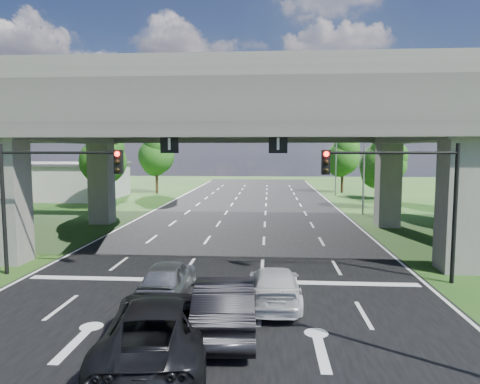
# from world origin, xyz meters

# --- Properties ---
(ground) EXTENTS (160.00, 160.00, 0.00)m
(ground) POSITION_xyz_m (0.00, 0.00, 0.00)
(ground) COLOR #1C4516
(ground) RESTS_ON ground
(road) EXTENTS (18.00, 120.00, 0.03)m
(road) POSITION_xyz_m (0.00, 10.00, 0.01)
(road) COLOR black
(road) RESTS_ON ground
(overpass) EXTENTS (80.00, 15.00, 10.00)m
(overpass) POSITION_xyz_m (0.00, 12.00, 7.92)
(overpass) COLOR #363331
(overpass) RESTS_ON ground
(warehouse) EXTENTS (20.00, 10.00, 4.00)m
(warehouse) POSITION_xyz_m (-26.00, 35.00, 2.00)
(warehouse) COLOR #9E9E99
(warehouse) RESTS_ON ground
(signal_right) EXTENTS (5.76, 0.54, 6.00)m
(signal_right) POSITION_xyz_m (7.82, 3.94, 4.19)
(signal_right) COLOR black
(signal_right) RESTS_ON ground
(signal_left) EXTENTS (5.76, 0.54, 6.00)m
(signal_left) POSITION_xyz_m (-7.82, 3.94, 4.19)
(signal_left) COLOR black
(signal_left) RESTS_ON ground
(streetlight_far) EXTENTS (3.38, 0.25, 10.00)m
(streetlight_far) POSITION_xyz_m (10.10, 24.00, 5.85)
(streetlight_far) COLOR gray
(streetlight_far) RESTS_ON ground
(streetlight_beyond) EXTENTS (3.38, 0.25, 10.00)m
(streetlight_beyond) POSITION_xyz_m (10.10, 40.00, 5.85)
(streetlight_beyond) COLOR gray
(streetlight_beyond) RESTS_ON ground
(tree_left_near) EXTENTS (4.50, 4.50, 7.80)m
(tree_left_near) POSITION_xyz_m (-13.95, 26.00, 4.82)
(tree_left_near) COLOR black
(tree_left_near) RESTS_ON ground
(tree_left_mid) EXTENTS (3.91, 3.90, 6.76)m
(tree_left_mid) POSITION_xyz_m (-16.95, 34.00, 4.17)
(tree_left_mid) COLOR black
(tree_left_mid) RESTS_ON ground
(tree_left_far) EXTENTS (4.80, 4.80, 8.32)m
(tree_left_far) POSITION_xyz_m (-12.95, 42.00, 5.14)
(tree_left_far) COLOR black
(tree_left_far) RESTS_ON ground
(tree_right_near) EXTENTS (4.20, 4.20, 7.28)m
(tree_right_near) POSITION_xyz_m (13.05, 28.00, 4.50)
(tree_right_near) COLOR black
(tree_right_near) RESTS_ON ground
(tree_right_mid) EXTENTS (3.91, 3.90, 6.76)m
(tree_right_mid) POSITION_xyz_m (16.05, 36.00, 4.17)
(tree_right_mid) COLOR black
(tree_right_mid) RESTS_ON ground
(tree_right_far) EXTENTS (4.50, 4.50, 7.80)m
(tree_right_far) POSITION_xyz_m (12.05, 44.00, 4.82)
(tree_right_far) COLOR black
(tree_right_far) RESTS_ON ground
(car_silver) EXTENTS (1.71, 4.22, 1.43)m
(car_silver) POSITION_xyz_m (-1.80, 1.48, 0.75)
(car_silver) COLOR gray
(car_silver) RESTS_ON road
(car_dark) EXTENTS (2.15, 5.26, 1.70)m
(car_dark) POSITION_xyz_m (0.74, -1.56, 0.88)
(car_dark) COLOR black
(car_dark) RESTS_ON road
(car_white) EXTENTS (1.94, 4.64, 1.34)m
(car_white) POSITION_xyz_m (2.32, 0.92, 0.70)
(car_white) COLOR silver
(car_white) RESTS_ON road
(car_trailing) EXTENTS (3.45, 6.21, 1.65)m
(car_trailing) POSITION_xyz_m (-0.93, -3.37, 0.85)
(car_trailing) COLOR black
(car_trailing) RESTS_ON road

